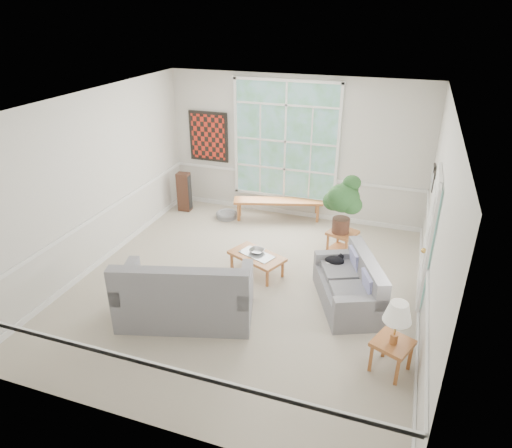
{
  "coord_description": "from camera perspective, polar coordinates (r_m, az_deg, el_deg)",
  "views": [
    {
      "loc": [
        2.24,
        -6.02,
        4.23
      ],
      "look_at": [
        0.1,
        0.2,
        1.05
      ],
      "focal_mm": 32.0,
      "sensor_mm": 36.0,
      "label": 1
    }
  ],
  "objects": [
    {
      "name": "end_table",
      "position": [
        8.6,
        10.66,
        -2.34
      ],
      "size": [
        0.61,
        0.61,
        0.47
      ],
      "primitive_type": "cube",
      "rotation": [
        0.0,
        0.0,
        -0.36
      ],
      "color": "#A55F2F",
      "rests_on": "floor"
    },
    {
      "name": "wall_right",
      "position": [
        6.63,
        21.61,
        -0.45
      ],
      "size": [
        0.02,
        6.0,
        3.0
      ],
      "primitive_type": "cube",
      "color": "silver",
      "rests_on": "ground"
    },
    {
      "name": "loveseat_front",
      "position": [
        6.78,
        -8.81,
        -7.72
      ],
      "size": [
        2.12,
        1.48,
        1.04
      ],
      "primitive_type": "cube",
      "rotation": [
        0.0,
        0.0,
        0.28
      ],
      "color": "slate",
      "rests_on": "floor"
    },
    {
      "name": "pet_bed",
      "position": [
        10.0,
        -3.71,
        1.16
      ],
      "size": [
        0.53,
        0.53,
        0.14
      ],
      "primitive_type": "cylinder",
      "rotation": [
        0.0,
        0.0,
        -0.18
      ],
      "color": "slate",
      "rests_on": "floor"
    },
    {
      "name": "coffee_table",
      "position": [
        7.92,
        0.1,
        -4.99
      ],
      "size": [
        1.08,
        0.85,
        0.35
      ],
      "primitive_type": "cube",
      "rotation": [
        0.0,
        0.0,
        -0.41
      ],
      "color": "#A55F2F",
      "rests_on": "floor"
    },
    {
      "name": "door_sidelight",
      "position": [
        6.75,
        20.8,
        -3.18
      ],
      "size": [
        0.08,
        0.26,
        1.9
      ],
      "primitive_type": "cube",
      "color": "white",
      "rests_on": "wall_right"
    },
    {
      "name": "loveseat_right",
      "position": [
        7.16,
        11.4,
        -7.09
      ],
      "size": [
        1.29,
        1.66,
        0.8
      ],
      "primitive_type": "cube",
      "rotation": [
        0.0,
        0.0,
        0.41
      ],
      "color": "slate",
      "rests_on": "floor"
    },
    {
      "name": "ceiling",
      "position": [
        6.54,
        -1.45,
        14.95
      ],
      "size": [
        5.5,
        6.0,
        0.02
      ],
      "primitive_type": "cube",
      "color": "white",
      "rests_on": "ground"
    },
    {
      "name": "window_bench",
      "position": [
        9.87,
        2.77,
        1.81
      ],
      "size": [
        1.92,
        0.9,
        0.44
      ],
      "primitive_type": "cube",
      "rotation": [
        0.0,
        0.0,
        0.29
      ],
      "color": "#A55F2F",
      "rests_on": "floor"
    },
    {
      "name": "wall_front",
      "position": [
        4.64,
        -14.41,
        -11.17
      ],
      "size": [
        5.5,
        0.02,
        3.0
      ],
      "primitive_type": "cube",
      "color": "silver",
      "rests_on": "ground"
    },
    {
      "name": "floor",
      "position": [
        7.69,
        -1.2,
        -7.6
      ],
      "size": [
        5.5,
        6.0,
        0.01
      ],
      "primitive_type": "cube",
      "color": "#ADA28F",
      "rests_on": "ground"
    },
    {
      "name": "pewter_bowl",
      "position": [
        7.87,
        0.08,
        -3.37
      ],
      "size": [
        0.37,
        0.37,
        0.08
      ],
      "primitive_type": "imported",
      "rotation": [
        0.0,
        0.0,
        -0.19
      ],
      "color": "gray",
      "rests_on": "coffee_table"
    },
    {
      "name": "wall_frame_far",
      "position": [
        8.61,
        21.23,
        5.89
      ],
      "size": [
        0.04,
        0.26,
        0.32
      ],
      "primitive_type": "cube",
      "color": "black",
      "rests_on": "wall_right"
    },
    {
      "name": "side_table",
      "position": [
        6.23,
        16.49,
        -15.52
      ],
      "size": [
        0.58,
        0.58,
        0.45
      ],
      "primitive_type": "cube",
      "rotation": [
        0.0,
        0.0,
        -0.4
      ],
      "color": "#A55F2F",
      "rests_on": "floor"
    },
    {
      "name": "houseplant",
      "position": [
        8.25,
        10.78,
        2.39
      ],
      "size": [
        0.81,
        0.81,
        1.09
      ],
      "primitive_type": null,
      "rotation": [
        0.0,
        0.0,
        -0.34
      ],
      "color": "#254F23",
      "rests_on": "end_table"
    },
    {
      "name": "wall_art",
      "position": [
        10.24,
        -5.97,
        10.8
      ],
      "size": [
        0.9,
        0.06,
        1.1
      ],
      "primitive_type": "cube",
      "color": "maroon",
      "rests_on": "wall_back"
    },
    {
      "name": "floor_speaker",
      "position": [
        10.34,
        -8.97,
        4.0
      ],
      "size": [
        0.29,
        0.23,
        0.88
      ],
      "primitive_type": "cube",
      "rotation": [
        0.0,
        0.0,
        0.07
      ],
      "color": "#422519",
      "rests_on": "floor"
    },
    {
      "name": "cat",
      "position": [
        7.53,
        9.8,
        -4.47
      ],
      "size": [
        0.33,
        0.24,
        0.15
      ],
      "primitive_type": "ellipsoid",
      "rotation": [
        0.0,
        0.0,
        0.07
      ],
      "color": "black",
      "rests_on": "loveseat_right"
    },
    {
      "name": "wall_frame_near",
      "position": [
        8.23,
        21.25,
        5.01
      ],
      "size": [
        0.04,
        0.26,
        0.32
      ],
      "primitive_type": "cube",
      "color": "black",
      "rests_on": "wall_right"
    },
    {
      "name": "window_back",
      "position": [
        9.65,
        3.7,
        10.26
      ],
      "size": [
        2.3,
        0.08,
        2.4
      ],
      "primitive_type": "cube",
      "color": "white",
      "rests_on": "wall_back"
    },
    {
      "name": "table_lamp",
      "position": [
        5.88,
        17.13,
        -11.81
      ],
      "size": [
        0.49,
        0.49,
        0.6
      ],
      "primitive_type": null,
      "rotation": [
        0.0,
        0.0,
        -0.72
      ],
      "color": "white",
      "rests_on": "side_table"
    },
    {
      "name": "wall_back",
      "position": [
        9.68,
        4.89,
        9.35
      ],
      "size": [
        5.5,
        0.02,
        3.0
      ],
      "primitive_type": "cube",
      "color": "silver",
      "rests_on": "ground"
    },
    {
      "name": "entry_door",
      "position": [
        7.36,
        20.68,
        -1.59
      ],
      "size": [
        0.08,
        0.9,
        2.1
      ],
      "primitive_type": "cube",
      "color": "white",
      "rests_on": "floor"
    },
    {
      "name": "wall_left",
      "position": [
        8.28,
        -19.56,
        5.03
      ],
      "size": [
        0.02,
        6.0,
        3.0
      ],
      "primitive_type": "cube",
      "color": "silver",
      "rests_on": "ground"
    }
  ]
}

